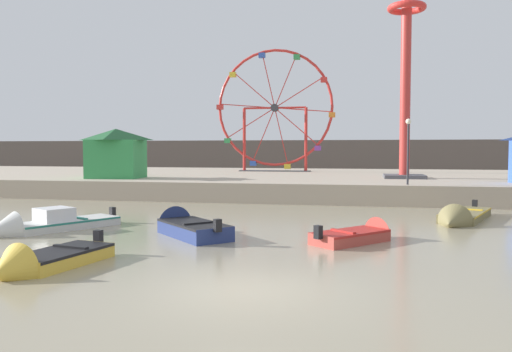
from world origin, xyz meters
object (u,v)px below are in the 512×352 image
object	(u,v)px
motorboat_pale_grey	(40,225)
ferris_wheel_red_frame	(275,110)
carnival_booth_green_kiosk	(116,153)
motorboat_faded_red	(363,234)
motorboat_navy_blue	(185,226)
motorboat_mustard_yellow	(41,262)
motorboat_olive_wood	(460,218)
drop_tower_red_tower	(406,62)
promenade_lamp_near	(408,141)

from	to	relation	value
motorboat_pale_grey	ferris_wheel_red_frame	xyz separation A→B (m)	(4.62, 27.98, 6.53)
carnival_booth_green_kiosk	ferris_wheel_red_frame	bearing A→B (deg)	49.54
motorboat_faded_red	motorboat_pale_grey	size ratio (longest dim) A/B	0.65
motorboat_faded_red	motorboat_navy_blue	distance (m)	6.66
ferris_wheel_red_frame	motorboat_pale_grey	bearing A→B (deg)	-99.37
motorboat_navy_blue	carnival_booth_green_kiosk	world-z (taller)	carnival_booth_green_kiosk
motorboat_mustard_yellow	carnival_booth_green_kiosk	distance (m)	22.58
motorboat_olive_wood	motorboat_faded_red	bearing A→B (deg)	-16.23
motorboat_navy_blue	drop_tower_red_tower	distance (m)	22.69
motorboat_navy_blue	carnival_booth_green_kiosk	distance (m)	17.96
motorboat_olive_wood	carnival_booth_green_kiosk	bearing A→B (deg)	-91.76
motorboat_faded_red	drop_tower_red_tower	world-z (taller)	drop_tower_red_tower
motorboat_mustard_yellow	motorboat_navy_blue	bearing A→B (deg)	174.63
motorboat_mustard_yellow	motorboat_navy_blue	xyz separation A→B (m)	(1.81, 6.26, 0.07)
motorboat_mustard_yellow	carnival_booth_green_kiosk	bearing A→B (deg)	-147.10
motorboat_faded_red	promenade_lamp_near	distance (m)	12.66
motorboat_mustard_yellow	motorboat_faded_red	bearing A→B (deg)	136.77
promenade_lamp_near	motorboat_pale_grey	bearing A→B (deg)	-140.15
motorboat_olive_wood	motorboat_navy_blue	xyz separation A→B (m)	(-10.88, -5.30, 0.09)
motorboat_pale_grey	motorboat_olive_wood	size ratio (longest dim) A/B	0.93
motorboat_faded_red	ferris_wheel_red_frame	bearing A→B (deg)	57.62
motorboat_navy_blue	ferris_wheel_red_frame	bearing A→B (deg)	-42.62
motorboat_pale_grey	motorboat_navy_blue	distance (m)	5.77
motorboat_navy_blue	motorboat_olive_wood	bearing A→B (deg)	-108.96
promenade_lamp_near	ferris_wheel_red_frame	bearing A→B (deg)	123.69
carnival_booth_green_kiosk	motorboat_faded_red	bearing A→B (deg)	-45.70
carnival_booth_green_kiosk	promenade_lamp_near	bearing A→B (deg)	-12.78
motorboat_mustard_yellow	ferris_wheel_red_frame	distance (m)	34.21
motorboat_navy_blue	promenade_lamp_near	distance (m)	15.36
motorboat_mustard_yellow	promenade_lamp_near	bearing A→B (deg)	159.32
motorboat_olive_wood	drop_tower_red_tower	bearing A→B (deg)	-152.72
motorboat_olive_wood	drop_tower_red_tower	distance (m)	16.06
ferris_wheel_red_frame	carnival_booth_green_kiosk	size ratio (longest dim) A/B	2.68
motorboat_navy_blue	drop_tower_red_tower	xyz separation A→B (m)	(9.59, 18.51, 8.96)
motorboat_navy_blue	motorboat_mustard_yellow	bearing A→B (deg)	118.95
motorboat_faded_red	ferris_wheel_red_frame	world-z (taller)	ferris_wheel_red_frame
motorboat_mustard_yellow	promenade_lamp_near	world-z (taller)	promenade_lamp_near
motorboat_navy_blue	carnival_booth_green_kiosk	size ratio (longest dim) A/B	0.98
motorboat_pale_grey	motorboat_olive_wood	world-z (taller)	motorboat_olive_wood
motorboat_olive_wood	promenade_lamp_near	distance (m)	7.56
motorboat_navy_blue	drop_tower_red_tower	world-z (taller)	drop_tower_red_tower
motorboat_faded_red	motorboat_navy_blue	size ratio (longest dim) A/B	0.85
motorboat_pale_grey	carnival_booth_green_kiosk	bearing A→B (deg)	-134.60
motorboat_faded_red	ferris_wheel_red_frame	distance (m)	29.23
promenade_lamp_near	motorboat_olive_wood	bearing A→B (deg)	-75.76
motorboat_pale_grey	motorboat_navy_blue	xyz separation A→B (m)	(5.73, 0.68, 0.04)
motorboat_mustard_yellow	motorboat_olive_wood	size ratio (longest dim) A/B	0.69
motorboat_mustard_yellow	drop_tower_red_tower	size ratio (longest dim) A/B	0.24
motorboat_mustard_yellow	motorboat_faded_red	world-z (taller)	motorboat_mustard_yellow
motorboat_pale_grey	drop_tower_red_tower	size ratio (longest dim) A/B	0.33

